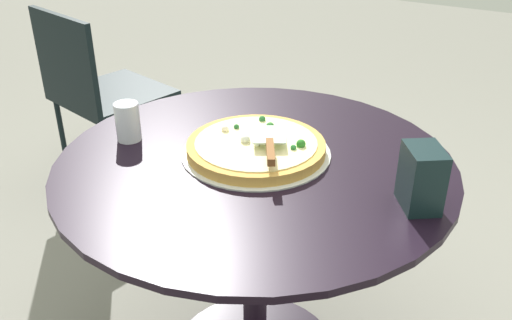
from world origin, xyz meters
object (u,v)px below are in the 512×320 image
Objects in this scene: napkin_dispenser at (422,178)px; drinking_cup at (128,122)px; pizza_on_tray at (256,147)px; patio_table at (255,217)px; patio_chair_near at (97,87)px; pizza_server at (270,143)px.

drinking_cup is at bearing 60.31° from napkin_dispenser.
patio_table is at bearing -155.65° from pizza_on_tray.
napkin_dispenser is at bearing -85.32° from drinking_cup.
patio_table is at bearing -116.78° from patio_chair_near.
drinking_cup reaches higher than pizza_server.
patio_table is at bearing 86.93° from pizza_server.
drinking_cup is 0.75× the size of napkin_dispenser.
pizza_on_tray is at bearing 24.35° from patio_table.
patio_table is 1.24m from patio_chair_near.
napkin_dispenser reaches higher than pizza_on_tray.
drinking_cup is (-0.10, 0.33, 0.03)m from pizza_on_tray.
pizza_server is at bearing -80.42° from drinking_cup.
patio_chair_near reaches higher than pizza_server.
pizza_server reaches higher than pizza_on_tray.
drinking_cup is 0.13× the size of patio_chair_near.
drinking_cup is at bearing 99.58° from pizza_server.
napkin_dispenser reaches higher than patio_table.
patio_chair_near reaches higher than pizza_on_tray.
napkin_dispenser is at bearing -110.44° from patio_chair_near.
patio_table is 0.47m from napkin_dispenser.
drinking_cup is at bearing 101.09° from patio_table.
napkin_dispenser is at bearing -90.59° from pizza_server.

